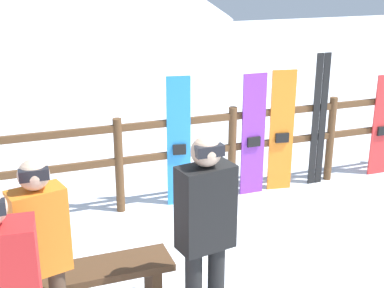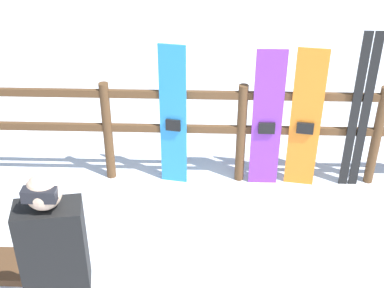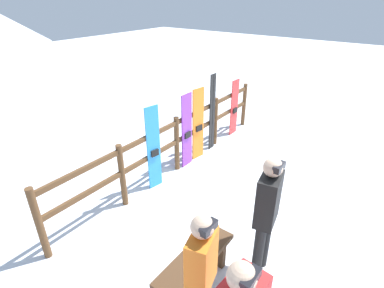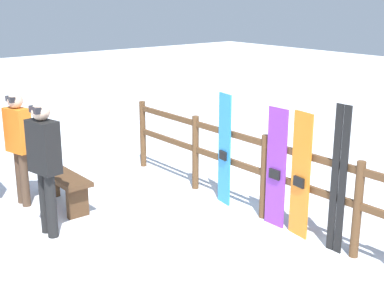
{
  "view_description": "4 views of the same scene",
  "coord_description": "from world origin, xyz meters",
  "px_view_note": "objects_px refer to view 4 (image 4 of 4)",
  "views": [
    {
      "loc": [
        -2.54,
        -3.54,
        2.79
      ],
      "look_at": [
        -0.84,
        1.19,
        1.05
      ],
      "focal_mm": 50.0,
      "sensor_mm": 36.0,
      "label": 1
    },
    {
      "loc": [
        -0.35,
        -2.78,
        3.36
      ],
      "look_at": [
        -0.48,
        0.96,
        1.1
      ],
      "focal_mm": 50.0,
      "sensor_mm": 36.0,
      "label": 2
    },
    {
      "loc": [
        -4.01,
        -1.27,
        3.24
      ],
      "look_at": [
        -0.74,
        1.15,
        1.15
      ],
      "focal_mm": 28.0,
      "sensor_mm": 36.0,
      "label": 3
    },
    {
      "loc": [
        4.49,
        -2.76,
        2.86
      ],
      "look_at": [
        -0.24,
        1.06,
        1.13
      ],
      "focal_mm": 50.0,
      "sensor_mm": 36.0,
      "label": 4
    }
  ],
  "objects_px": {
    "person_black": "(44,159)",
    "snowboard_blue": "(224,150)",
    "person_orange": "(19,140)",
    "ski_pair_black": "(339,180)",
    "bench": "(62,183)",
    "snowboard_purple": "(276,168)",
    "snowboard_orange": "(301,176)"
  },
  "relations": [
    {
      "from": "person_black",
      "to": "snowboard_blue",
      "type": "xyz_separation_m",
      "value": [
        0.58,
        2.35,
        -0.19
      ]
    },
    {
      "from": "person_orange",
      "to": "snowboard_blue",
      "type": "height_order",
      "value": "person_orange"
    },
    {
      "from": "snowboard_blue",
      "to": "ski_pair_black",
      "type": "xyz_separation_m",
      "value": [
        1.88,
        0.0,
        0.08
      ]
    },
    {
      "from": "bench",
      "to": "snowboard_purple",
      "type": "relative_size",
      "value": 0.76
    },
    {
      "from": "ski_pair_black",
      "to": "person_black",
      "type": "bearing_deg",
      "value": -136.28
    },
    {
      "from": "bench",
      "to": "person_orange",
      "type": "xyz_separation_m",
      "value": [
        -0.44,
        -0.38,
        0.59
      ]
    },
    {
      "from": "person_black",
      "to": "snowboard_purple",
      "type": "height_order",
      "value": "person_black"
    },
    {
      "from": "person_black",
      "to": "snowboard_orange",
      "type": "xyz_separation_m",
      "value": [
        1.92,
        2.35,
        -0.2
      ]
    },
    {
      "from": "snowboard_blue",
      "to": "snowboard_orange",
      "type": "distance_m",
      "value": 1.34
    },
    {
      "from": "snowboard_blue",
      "to": "snowboard_orange",
      "type": "relative_size",
      "value": 1.01
    },
    {
      "from": "snowboard_purple",
      "to": "snowboard_orange",
      "type": "distance_m",
      "value": 0.39
    },
    {
      "from": "person_black",
      "to": "snowboard_purple",
      "type": "xyz_separation_m",
      "value": [
        1.54,
        2.35,
        -0.21
      ]
    },
    {
      "from": "bench",
      "to": "snowboard_orange",
      "type": "xyz_separation_m",
      "value": [
        2.63,
        1.83,
        0.42
      ]
    },
    {
      "from": "person_orange",
      "to": "ski_pair_black",
      "type": "relative_size",
      "value": 0.92
    },
    {
      "from": "bench",
      "to": "person_black",
      "type": "relative_size",
      "value": 0.71
    },
    {
      "from": "person_orange",
      "to": "snowboard_orange",
      "type": "bearing_deg",
      "value": 35.81
    },
    {
      "from": "bench",
      "to": "snowboard_blue",
      "type": "height_order",
      "value": "snowboard_blue"
    },
    {
      "from": "bench",
      "to": "ski_pair_black",
      "type": "relative_size",
      "value": 0.68
    },
    {
      "from": "snowboard_blue",
      "to": "snowboard_purple",
      "type": "bearing_deg",
      "value": -0.0
    },
    {
      "from": "bench",
      "to": "snowboard_orange",
      "type": "height_order",
      "value": "snowboard_orange"
    },
    {
      "from": "snowboard_blue",
      "to": "snowboard_orange",
      "type": "bearing_deg",
      "value": -0.0
    },
    {
      "from": "person_orange",
      "to": "snowboard_purple",
      "type": "relative_size",
      "value": 1.04
    },
    {
      "from": "bench",
      "to": "person_orange",
      "type": "height_order",
      "value": "person_orange"
    },
    {
      "from": "snowboard_purple",
      "to": "ski_pair_black",
      "type": "distance_m",
      "value": 0.93
    },
    {
      "from": "bench",
      "to": "snowboard_blue",
      "type": "bearing_deg",
      "value": 54.99
    },
    {
      "from": "person_black",
      "to": "snowboard_blue",
      "type": "distance_m",
      "value": 2.42
    },
    {
      "from": "bench",
      "to": "snowboard_orange",
      "type": "distance_m",
      "value": 3.23
    },
    {
      "from": "bench",
      "to": "person_black",
      "type": "xyz_separation_m",
      "value": [
        0.7,
        -0.52,
        0.62
      ]
    },
    {
      "from": "snowboard_purple",
      "to": "snowboard_orange",
      "type": "relative_size",
      "value": 0.99
    },
    {
      "from": "bench",
      "to": "snowboard_purple",
      "type": "bearing_deg",
      "value": 39.27
    },
    {
      "from": "person_orange",
      "to": "snowboard_purple",
      "type": "xyz_separation_m",
      "value": [
        2.68,
        2.21,
        -0.18
      ]
    },
    {
      "from": "snowboard_purple",
      "to": "person_orange",
      "type": "bearing_deg",
      "value": -140.43
    }
  ]
}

